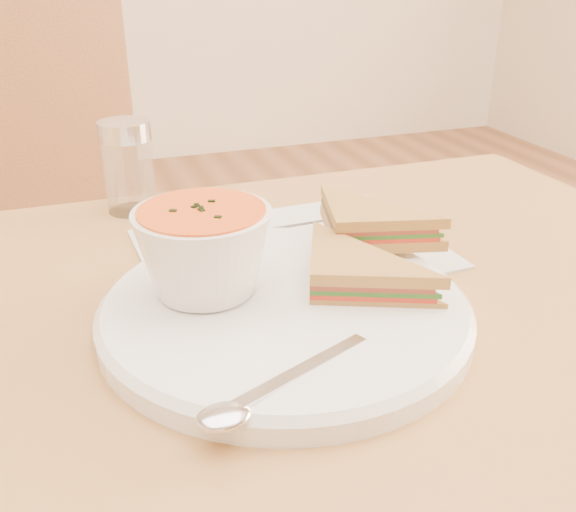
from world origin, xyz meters
name	(u,v)px	position (x,y,z in m)	size (l,w,h in m)	color
chair_far	(90,298)	(-0.12, 0.60, 0.48)	(0.43, 0.43, 0.97)	brown
plate	(285,312)	(0.03, 0.00, 0.76)	(0.31, 0.31, 0.02)	white
soup_bowl	(204,255)	(-0.03, 0.03, 0.81)	(0.11, 0.11, 0.08)	white
sandwich_half_a	(310,293)	(0.04, -0.02, 0.78)	(0.11, 0.11, 0.03)	#BD9042
sandwich_half_b	(336,239)	(0.09, 0.04, 0.80)	(0.11, 0.11, 0.03)	#BD9042
spoon	(285,381)	(-0.01, -0.11, 0.77)	(0.18, 0.04, 0.01)	silver
paper_menu	(291,248)	(0.08, 0.13, 0.75)	(0.30, 0.22, 0.00)	silver
condiment_shaker	(128,167)	(-0.06, 0.30, 0.80)	(0.06, 0.06, 0.11)	silver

